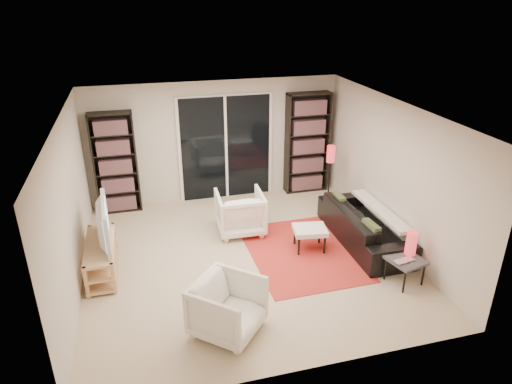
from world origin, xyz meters
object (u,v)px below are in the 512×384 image
armchair_back (240,212)px  side_table (406,262)px  sofa (364,225)px  bookshelf_left (116,163)px  tv_stand (102,257)px  bookshelf_right (307,143)px  ottoman (310,231)px  floor_lamp (330,161)px  armchair_front (228,307)px

armchair_back → side_table: size_ratio=1.45×
sofa → side_table: sofa is taller
bookshelf_left → side_table: bearing=-41.8°
bookshelf_left → tv_stand: size_ratio=1.48×
bookshelf_right → side_table: 3.67m
tv_stand → sofa: bearing=-2.5°
sofa → ottoman: (-0.99, -0.00, 0.03)m
bookshelf_left → sofa: bookshelf_left is taller
floor_lamp → armchair_back: bearing=-160.8°
bookshelf_right → sofa: bookshelf_right is taller
sofa → side_table: (0.01, -1.25, 0.04)m
sofa → armchair_back: bearing=65.8°
ottoman → side_table: same height
bookshelf_left → armchair_front: bookshelf_left is taller
armchair_front → side_table: 2.74m
armchair_back → ottoman: 1.32m
side_table → armchair_back: bearing=132.5°
tv_stand → armchair_back: (2.33, 0.71, 0.11)m
bookshelf_left → bookshelf_right: (3.85, -0.00, 0.07)m
side_table → bookshelf_right: bearing=92.9°
bookshelf_right → armchair_front: bearing=-122.6°
bookshelf_left → side_table: bookshelf_left is taller
armchair_back → floor_lamp: (1.99, 0.69, 0.53)m
armchair_back → armchair_front: bearing=75.9°
armchair_front → ottoman: size_ratio=1.34×
tv_stand → sofa: 4.29m
sofa → ottoman: sofa is taller
bookshelf_right → ottoman: size_ratio=3.54×
bookshelf_right → side_table: bearing=-87.1°
floor_lamp → sofa: bearing=-91.1°
bookshelf_left → tv_stand: bearing=-96.9°
side_table → tv_stand: bearing=161.5°
tv_stand → side_table: size_ratio=2.31×
bookshelf_left → armchair_back: (2.06, -1.45, -0.60)m
bookshelf_right → armchair_front: (-2.53, -3.97, -0.69)m
floor_lamp → armchair_front: bearing=-130.5°
ottoman → floor_lamp: bearing=57.4°
side_table → floor_lamp: floor_lamp is taller
bookshelf_left → armchair_front: 4.22m
armchair_back → bookshelf_left: bearing=-32.7°
bookshelf_left → ottoman: bearing=-37.9°
bookshelf_right → tv_stand: bookshelf_right is taller
bookshelf_right → armchair_front: 4.76m
tv_stand → side_table: 4.53m
bookshelf_left → sofa: (4.02, -2.36, -0.66)m
armchair_front → floor_lamp: floor_lamp is taller
armchair_front → bookshelf_right: bearing=9.2°
armchair_front → ottoman: 2.35m
ottoman → floor_lamp: size_ratio=0.49×
bookshelf_right → armchair_back: bearing=-140.8°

